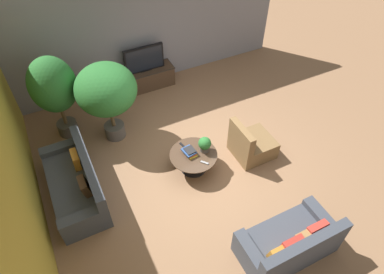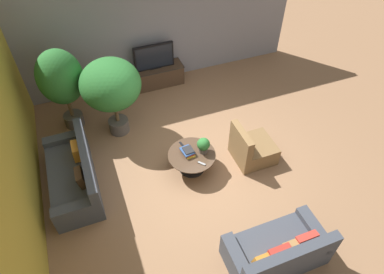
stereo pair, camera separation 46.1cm
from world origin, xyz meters
The scene contains 15 objects.
ground_plane centered at (0.00, 0.00, 0.00)m, with size 24.00×24.00×0.00m, color #8C6647.
back_wall_stone centered at (0.00, 3.26, 1.50)m, with size 7.40×0.12×3.00m, color gray.
side_wall_left centered at (-3.26, 0.20, 1.50)m, with size 0.12×7.40×3.00m, color gold.
media_console centered at (-0.12, 2.94, 0.27)m, with size 1.43×0.50×0.52m.
television centered at (-0.12, 2.94, 0.84)m, with size 1.00×0.13×0.65m.
coffee_table centered at (-0.27, -0.06, 0.30)m, with size 0.95×0.95×0.42m.
couch_by_wall centered at (-2.51, 0.35, 0.28)m, with size 0.84×1.98×0.84m.
couch_near_entry centered at (0.31, -2.39, 0.29)m, with size 1.60×0.84×0.84m.
armchair_wicker centered at (0.99, -0.24, 0.27)m, with size 0.80×0.76×0.86m.
potted_palm_tall centered at (-2.33, 2.14, 1.27)m, with size 0.95×0.95×1.94m.
potted_palm_corner centered at (-1.40, 1.57, 1.25)m, with size 1.24×1.24×1.82m.
potted_plant_tabletop centered at (-0.03, -0.07, 0.61)m, with size 0.26×0.26×0.34m.
book_stack centered at (-0.32, -0.01, 0.48)m, with size 0.25×0.31×0.12m.
remote_black centered at (-0.36, 0.25, 0.43)m, with size 0.04×0.16×0.02m, color black.
remote_silver centered at (-0.17, -0.36, 0.43)m, with size 0.04×0.16×0.02m, color gray.
Camera 1 is at (-2.29, -4.07, 5.48)m, focal length 32.00 mm.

